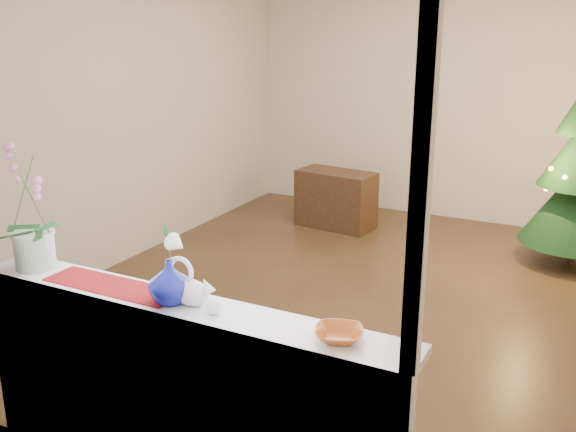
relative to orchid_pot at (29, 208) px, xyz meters
name	(u,v)px	position (x,y,z in m)	size (l,w,h in m)	color
ground	(363,297)	(0.89, 2.36, -1.23)	(5.00, 5.00, 0.00)	#362516
wall_back	(451,95)	(0.89, 4.86, 0.12)	(4.50, 0.10, 2.70)	beige
wall_front	(154,216)	(0.89, -0.14, 0.12)	(4.50, 0.10, 2.70)	beige
wall_left	(131,110)	(-1.36, 2.36, 0.12)	(0.10, 5.00, 2.70)	beige
window_apron	(172,407)	(0.89, -0.10, -0.79)	(2.20, 0.08, 0.88)	white
windowsill	(179,306)	(0.89, -0.01, -0.33)	(2.20, 0.26, 0.04)	white
window_frame	(153,129)	(0.89, -0.11, 0.47)	(2.22, 0.06, 1.60)	white
runner	(112,286)	(0.51, -0.01, -0.31)	(0.70, 0.20, 0.01)	maroon
orchid_pot	(29,208)	(0.00, 0.00, 0.00)	(0.21, 0.21, 0.62)	silver
swan	(190,283)	(0.95, 0.00, -0.21)	(0.24, 0.11, 0.20)	silver
blue_vase	(170,279)	(0.86, -0.03, -0.20)	(0.22, 0.22, 0.23)	#070D6A
lily	(167,236)	(0.86, -0.03, 0.00)	(0.13, 0.07, 0.17)	silver
paperweight	(214,307)	(1.10, -0.04, -0.28)	(0.07, 0.07, 0.07)	silver
amber_dish	(339,335)	(1.65, -0.01, -0.29)	(0.16, 0.16, 0.04)	#9C4617
side_table	(336,199)	(-0.04, 3.96, -0.93)	(0.80, 0.40, 0.60)	black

